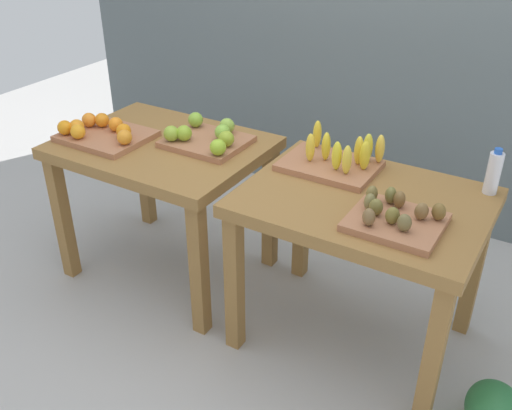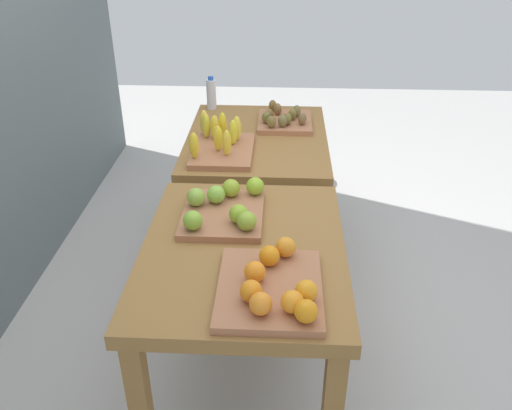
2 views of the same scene
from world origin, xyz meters
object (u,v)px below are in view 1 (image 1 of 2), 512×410
Objects in this scene: display_table_left at (164,163)px; kiwi_bin at (395,217)px; display_table_right at (362,220)px; orange_bin at (102,132)px; apple_bin at (207,137)px; banana_crate at (335,159)px; water_bottle at (494,173)px.

kiwi_bin reaches higher than display_table_left.
display_table_right is 1.43m from orange_bin.
kiwi_bin is (1.09, -0.25, -0.01)m from apple_bin.
orange_bin is 1.25× the size of kiwi_bin.
banana_crate is 1.24× the size of kiwi_bin.
water_bottle is at bearing 10.99° from banana_crate.
banana_crate is (0.90, 0.18, 0.17)m from display_table_left.
kiwi_bin is (0.41, -0.34, -0.01)m from banana_crate.
display_table_right is 0.33m from banana_crate.
apple_bin is at bearing 167.09° from kiwi_bin.
kiwi_bin is at bearing -39.46° from banana_crate.
banana_crate is at bearing 11.58° from display_table_left.
orange_bin reaches higher than display_table_left.
display_table_right is 2.32× the size of banana_crate.
banana_crate reaches higher than display_table_right.
display_table_left is 0.35m from orange_bin.
display_table_right is at bearing -145.13° from water_bottle.
apple_bin is 1.37m from water_bottle.
display_table_left is at bearing -168.42° from banana_crate.
banana_crate is at bearing 140.74° from display_table_right.
display_table_left is 1.00× the size of display_table_right.
banana_crate reaches higher than display_table_left.
orange_bin is (-1.41, -0.12, 0.16)m from display_table_right.
apple_bin is (-0.90, 0.10, 0.16)m from display_table_right.
apple_bin is at bearing -172.71° from banana_crate.
orange_bin is at bearing -156.69° from apple_bin.
kiwi_bin is (1.60, -0.03, -0.00)m from orange_bin.
apple_bin is 0.93× the size of banana_crate.
water_bottle is at bearing 34.87° from display_table_right.
banana_crate is at bearing 140.54° from kiwi_bin.
water_bottle is (1.86, 0.44, 0.06)m from orange_bin.
apple_bin reaches higher than orange_bin.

